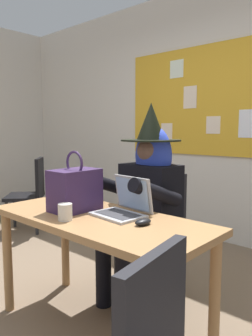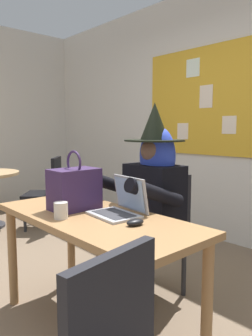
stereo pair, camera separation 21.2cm
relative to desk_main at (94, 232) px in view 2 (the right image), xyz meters
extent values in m
plane|color=#75604C|center=(-0.22, -0.12, -0.62)|extent=(24.00, 24.00, 0.00)
cube|color=silver|center=(-0.22, 2.07, 0.78)|extent=(6.80, 0.10, 2.80)
cube|color=gold|center=(-0.22, 2.01, 0.93)|extent=(2.40, 0.02, 1.20)
cube|color=white|center=(-0.79, 2.00, 1.31)|extent=(0.18, 0.01, 0.20)
cube|color=#F4E0C6|center=(-0.30, 2.00, 0.66)|extent=(0.16, 0.01, 0.19)
cube|color=#F4E0C6|center=(-0.91, 2.00, 0.59)|extent=(0.16, 0.00, 0.19)
cube|color=#F4E0C6|center=(-0.60, 2.00, 0.97)|extent=(0.17, 0.01, 0.25)
cube|color=#A37547|center=(0.00, 0.00, 0.08)|extent=(1.40, 0.61, 0.04)
cylinder|color=#A37547|center=(-0.64, -0.24, -0.28)|extent=(0.06, 0.06, 0.69)
cylinder|color=#A37547|center=(-0.64, 0.24, -0.28)|extent=(0.06, 0.06, 0.69)
cylinder|color=#A37547|center=(0.64, 0.24, -0.28)|extent=(0.06, 0.06, 0.69)
cube|color=black|center=(-0.07, 0.58, -0.18)|extent=(0.44, 0.44, 0.04)
cube|color=black|center=(-0.07, 0.77, 0.06)|extent=(0.38, 0.06, 0.45)
cylinder|color=#262628|center=(0.09, 0.40, -0.41)|extent=(0.04, 0.04, 0.42)
cylinder|color=#262628|center=(-0.25, 0.42, -0.41)|extent=(0.04, 0.04, 0.42)
cylinder|color=#262628|center=(0.10, 0.74, -0.41)|extent=(0.04, 0.04, 0.42)
cylinder|color=#262628|center=(-0.24, 0.76, -0.41)|extent=(0.04, 0.04, 0.42)
cylinder|color=black|center=(0.01, 0.22, -0.39)|extent=(0.11, 0.11, 0.46)
cylinder|color=black|center=(-0.19, 0.23, -0.39)|extent=(0.11, 0.11, 0.46)
cylinder|color=black|center=(0.01, 0.39, -0.13)|extent=(0.17, 0.43, 0.15)
cylinder|color=black|center=(-0.19, 0.40, -0.13)|extent=(0.17, 0.43, 0.15)
cube|color=black|center=(-0.07, 0.60, 0.10)|extent=(0.43, 0.28, 0.52)
cylinder|color=black|center=(0.16, 0.36, 0.21)|extent=(0.11, 0.47, 0.24)
cylinder|color=black|center=(-0.34, 0.39, 0.21)|extent=(0.11, 0.47, 0.24)
sphere|color=brown|center=(-0.07, 0.60, 0.46)|extent=(0.20, 0.20, 0.20)
ellipsoid|color=blue|center=(-0.07, 0.63, 0.42)|extent=(0.31, 0.24, 0.44)
cylinder|color=black|center=(-0.07, 0.60, 0.53)|extent=(0.44, 0.44, 0.01)
cone|color=black|center=(-0.07, 0.60, 0.67)|extent=(0.21, 0.21, 0.27)
cube|color=#B7B7BC|center=(0.09, 0.08, 0.11)|extent=(0.32, 0.24, 0.01)
cube|color=#333338|center=(0.09, 0.08, 0.12)|extent=(0.27, 0.18, 0.00)
cube|color=#B7B7BC|center=(0.10, 0.20, 0.22)|extent=(0.31, 0.07, 0.21)
cube|color=#99B7E0|center=(0.10, 0.19, 0.22)|extent=(0.27, 0.06, 0.19)
ellipsoid|color=black|center=(0.31, 0.04, 0.12)|extent=(0.07, 0.11, 0.03)
cube|color=#38234C|center=(-0.21, 0.00, 0.23)|extent=(0.20, 0.30, 0.26)
torus|color=#38234C|center=(-0.21, 0.00, 0.40)|extent=(0.16, 0.02, 0.16)
cylinder|color=silver|center=(-0.07, -0.18, 0.15)|extent=(0.08, 0.08, 0.09)
cube|color=black|center=(-2.14, 0.78, -0.20)|extent=(0.59, 0.59, 0.04)
cube|color=black|center=(-2.01, 0.92, 0.05)|extent=(0.30, 0.29, 0.45)
cylinder|color=#262628|center=(-2.13, 0.54, -0.42)|extent=(0.04, 0.04, 0.40)
cylinder|color=#262628|center=(-2.38, 0.77, -0.42)|extent=(0.04, 0.04, 0.40)
cylinder|color=#262628|center=(-1.90, 0.79, -0.42)|extent=(0.04, 0.04, 0.40)
cylinder|color=#262628|center=(-2.15, 1.02, -0.42)|extent=(0.04, 0.04, 0.40)
cube|color=black|center=(0.83, -0.55, 0.03)|extent=(0.10, 0.38, 0.45)
camera|label=1|loc=(1.37, -1.27, 0.61)|focal=34.70mm
camera|label=2|loc=(1.52, -1.12, 0.61)|focal=34.70mm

